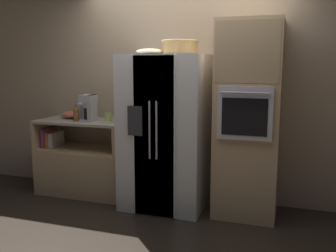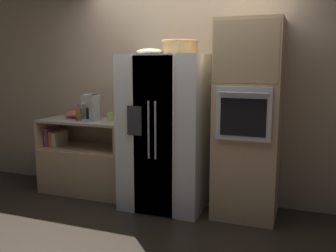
% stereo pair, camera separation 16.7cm
% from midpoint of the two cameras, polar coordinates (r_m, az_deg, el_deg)
% --- Properties ---
extents(ground_plane, '(20.00, 20.00, 0.00)m').
position_cam_midpoint_polar(ground_plane, '(4.35, -0.33, -12.50)').
color(ground_plane, black).
extents(wall_back, '(12.00, 0.06, 2.80)m').
position_cam_midpoint_polar(wall_back, '(4.52, 1.69, 6.57)').
color(wall_back, tan).
rests_on(wall_back, ground_plane).
extents(counter_left, '(1.14, 0.57, 0.94)m').
position_cam_midpoint_polar(counter_left, '(4.91, -13.60, -5.98)').
color(counter_left, tan).
rests_on(counter_left, ground_plane).
extents(refrigerator, '(0.92, 0.79, 1.73)m').
position_cam_midpoint_polar(refrigerator, '(4.23, -1.55, -0.93)').
color(refrigerator, white).
rests_on(refrigerator, ground_plane).
extents(wall_oven, '(0.66, 0.69, 2.07)m').
position_cam_midpoint_polar(wall_oven, '(4.05, 10.96, 0.94)').
color(wall_oven, tan).
rests_on(wall_oven, ground_plane).
extents(wicker_basket, '(0.40, 0.40, 0.15)m').
position_cam_midpoint_polar(wicker_basket, '(4.13, 0.65, 12.02)').
color(wicker_basket, tan).
rests_on(wicker_basket, refrigerator).
extents(fruit_bowl, '(0.30, 0.30, 0.06)m').
position_cam_midpoint_polar(fruit_bowl, '(4.17, -3.95, 11.27)').
color(fruit_bowl, beige).
rests_on(fruit_bowl, refrigerator).
extents(bottle_tall, '(0.08, 0.08, 0.26)m').
position_cam_midpoint_polar(bottle_tall, '(4.84, -14.20, 2.36)').
color(bottle_tall, silver).
rests_on(bottle_tall, counter_left).
extents(bottle_short, '(0.07, 0.07, 0.20)m').
position_cam_midpoint_polar(bottle_short, '(4.70, -14.81, 1.83)').
color(bottle_short, brown).
rests_on(bottle_short, counter_left).
extents(mug, '(0.11, 0.08, 0.10)m').
position_cam_midpoint_polar(mug, '(4.67, -10.10, 1.39)').
color(mug, '#B2D166').
rests_on(mug, counter_left).
extents(mixing_bowl, '(0.23, 0.23, 0.09)m').
position_cam_midpoint_polar(mixing_bowl, '(4.98, -15.53, 1.67)').
color(mixing_bowl, '#DB664C').
rests_on(mixing_bowl, counter_left).
extents(coffee_maker, '(0.16, 0.19, 0.32)m').
position_cam_midpoint_polar(coffee_maker, '(4.66, -12.86, 2.88)').
color(coffee_maker, '#B2B2B7').
rests_on(coffee_maker, counter_left).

